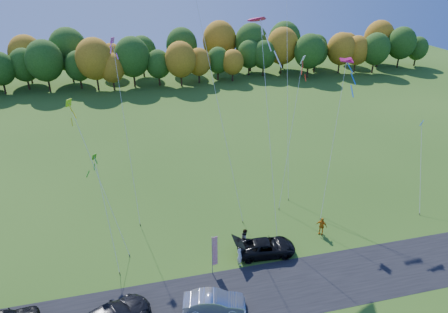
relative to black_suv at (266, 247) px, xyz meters
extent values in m
plane|color=#2C5115|center=(-2.38, -0.22, -0.70)|extent=(160.00, 160.00, 0.00)
cube|color=black|center=(-2.38, -4.22, -0.70)|extent=(90.00, 6.00, 0.01)
imported|color=black|center=(0.00, 0.00, 0.00)|extent=(5.26, 2.79, 1.41)
imported|color=silver|center=(-5.75, -5.05, 0.04)|extent=(4.78, 2.51, 1.50)
imported|color=silver|center=(-2.65, -0.78, 0.13)|extent=(0.56, 0.70, 1.67)
imported|color=gray|center=(-1.52, 1.37, 0.22)|extent=(1.00, 1.10, 1.85)
imported|color=#C87812|center=(5.91, 1.45, 0.18)|extent=(1.07, 1.00, 1.77)
cylinder|color=#999999|center=(-5.09, -1.31, 1.16)|extent=(0.06, 0.06, 3.73)
cube|color=red|center=(-4.86, -1.26, 1.54)|extent=(0.46, 0.12, 2.80)
cube|color=navy|center=(-4.86, -1.23, 2.57)|extent=(0.46, 0.11, 0.73)
cylinder|color=#4C3F33|center=(-0.71, 4.87, -0.60)|extent=(0.08, 0.08, 0.20)
cylinder|color=#4C3F33|center=(5.14, 7.59, -0.60)|extent=(0.08, 0.08, 0.20)
cylinder|color=#4C3F33|center=(1.63, 1.58, -0.60)|extent=(0.08, 0.08, 0.20)
cone|color=#C90C53|center=(2.35, 10.97, 17.55)|extent=(2.35, 1.79, 2.57)
cylinder|color=#4C3F33|center=(6.87, 3.47, -0.60)|extent=(0.08, 0.08, 0.20)
cube|color=#DC1864|center=(11.09, 9.70, 13.44)|extent=(2.91, 1.02, 1.13)
cylinder|color=#4C3F33|center=(-11.66, 2.47, -0.60)|extent=(0.08, 0.08, 0.20)
cube|color=#B5FF1A|center=(-15.06, 7.24, 11.98)|extent=(1.14, 1.14, 1.35)
cylinder|color=#4C3F33|center=(-12.51, 0.45, -0.60)|extent=(0.08, 0.08, 0.20)
cube|color=#439F1A|center=(-13.65, 6.19, 7.42)|extent=(0.91, 0.91, 1.07)
cylinder|color=#4C3F33|center=(3.54, 6.17, -0.60)|extent=(0.08, 0.08, 0.20)
cube|color=white|center=(6.84, 10.73, 13.50)|extent=(1.34, 1.34, 1.59)
cylinder|color=#4C3F33|center=(-10.51, 6.77, -0.60)|extent=(0.08, 0.08, 0.20)
cube|color=#F451BF|center=(-11.20, 13.51, 15.68)|extent=(0.97, 0.97, 1.15)
cylinder|color=#4C3F33|center=(17.00, 1.91, -0.60)|extent=(0.08, 0.08, 0.20)
cube|color=#0D3EBD|center=(19.32, 7.12, 7.00)|extent=(0.98, 0.98, 1.16)
camera|label=1|loc=(-10.10, -25.85, 22.59)|focal=32.00mm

